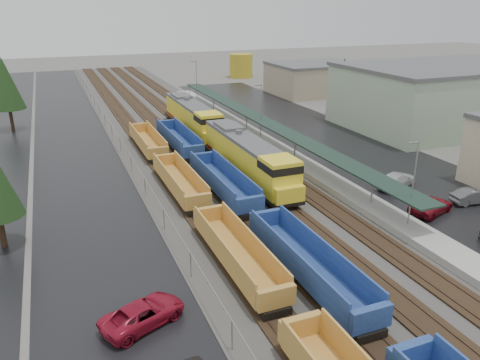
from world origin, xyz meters
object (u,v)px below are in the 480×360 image
at_px(well_string_blue, 308,264).
at_px(locomotive_trail, 193,117).
at_px(parked_car_west_c, 143,314).
at_px(parked_car_east_e, 473,196).
at_px(well_string_yellow, 237,254).
at_px(locomotive_lead, 249,158).
at_px(parked_car_east_b, 431,206).
at_px(storage_tank, 241,66).
at_px(parked_car_east_c, 397,180).

bearing_deg(well_string_blue, locomotive_trail, 84.41).
height_order(parked_car_west_c, parked_car_east_e, parked_car_west_c).
bearing_deg(well_string_yellow, locomotive_lead, 64.20).
bearing_deg(well_string_yellow, locomotive_trail, 77.97).
height_order(parked_car_east_b, parked_car_east_e, parked_car_east_e).
relative_size(storage_tank, parked_car_east_c, 1.11).
xyz_separation_m(locomotive_trail, parked_car_east_b, (12.21, -35.35, -1.83)).
bearing_deg(parked_car_west_c, parked_car_east_c, -89.92).
height_order(storage_tank, parked_car_east_e, storage_tank).
distance_m(well_string_blue, parked_car_east_e, 22.26).
xyz_separation_m(storage_tank, parked_car_east_e, (-10.76, -85.62, -2.29)).
xyz_separation_m(locomotive_lead, parked_car_east_c, (13.60, -7.90, -1.73)).
height_order(locomotive_lead, parked_car_east_e, locomotive_lead).
distance_m(locomotive_lead, well_string_blue, 20.30).
height_order(locomotive_lead, storage_tank, storage_tank).
distance_m(storage_tank, parked_car_east_c, 80.71).
distance_m(parked_car_east_b, parked_car_east_c, 6.60).
distance_m(locomotive_trail, parked_car_west_c, 44.34).
distance_m(well_string_yellow, well_string_blue, 5.19).
bearing_deg(parked_car_east_b, well_string_yellow, 77.38).
height_order(locomotive_lead, parked_car_east_b, locomotive_lead).
height_order(well_string_yellow, parked_car_east_e, well_string_yellow).
bearing_deg(locomotive_lead, well_string_yellow, -115.80).
relative_size(well_string_yellow, parked_car_east_e, 17.57).
relative_size(locomotive_lead, well_string_blue, 0.25).
xyz_separation_m(well_string_blue, storage_tank, (32.28, 91.29, 1.81)).
distance_m(locomotive_trail, well_string_yellow, 38.42).
relative_size(locomotive_lead, parked_car_east_b, 4.22).
relative_size(parked_car_east_b, parked_car_east_e, 1.14).
bearing_deg(locomotive_lead, parked_car_east_c, -30.14).
distance_m(parked_car_west_c, parked_car_east_c, 31.80).
distance_m(well_string_yellow, parked_car_east_b, 20.33).
height_order(locomotive_trail, parked_car_east_b, locomotive_trail).
height_order(locomotive_trail, well_string_yellow, locomotive_trail).
bearing_deg(parked_car_east_c, parked_car_east_b, 143.29).
xyz_separation_m(well_string_blue, parked_car_east_b, (16.21, 5.51, -0.50)).
distance_m(parked_car_east_b, parked_car_east_e, 5.32).
bearing_deg(well_string_blue, parked_car_east_c, 34.20).
relative_size(locomotive_lead, storage_tank, 3.50).
relative_size(locomotive_lead, parked_car_west_c, 4.00).
distance_m(parked_car_east_c, parked_car_east_e, 7.41).
relative_size(well_string_yellow, well_string_blue, 0.92).
distance_m(locomotive_lead, parked_car_east_b, 18.93).
bearing_deg(locomotive_lead, locomotive_trail, 90.00).
relative_size(parked_car_west_c, parked_car_east_e, 1.20).
bearing_deg(well_string_yellow, parked_car_east_b, 6.22).
xyz_separation_m(well_string_yellow, storage_tank, (36.28, 87.99, 1.86)).
xyz_separation_m(well_string_yellow, parked_car_east_c, (21.60, 8.65, -0.35)).
relative_size(locomotive_trail, parked_car_west_c, 4.00).
relative_size(well_string_blue, parked_car_west_c, 15.85).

